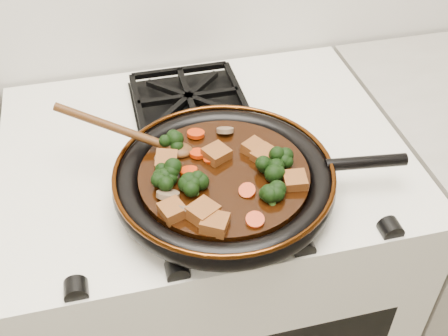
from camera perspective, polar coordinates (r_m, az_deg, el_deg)
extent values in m
cube|color=white|center=(1.40, -1.66, -12.19)|extent=(0.76, 0.60, 0.90)
cylinder|color=black|center=(0.95, 0.00, -1.67)|extent=(0.34, 0.34, 0.01)
torus|color=black|center=(0.94, 0.00, -1.27)|extent=(0.37, 0.37, 0.04)
torus|color=#442009|center=(0.93, 0.00, -0.32)|extent=(0.37, 0.37, 0.01)
cylinder|color=black|center=(0.98, 14.22, 0.56)|extent=(0.14, 0.04, 0.02)
cylinder|color=black|center=(0.94, 0.00, -0.96)|extent=(0.28, 0.28, 0.02)
cube|color=brown|center=(0.95, 4.23, 1.19)|extent=(0.05, 0.05, 0.02)
cube|color=brown|center=(0.95, -0.77, 1.40)|extent=(0.05, 0.05, 0.02)
cube|color=brown|center=(0.94, -5.91, 0.63)|extent=(0.05, 0.05, 0.03)
cube|color=brown|center=(0.86, -5.25, -4.35)|extent=(0.05, 0.05, 0.02)
cube|color=brown|center=(0.85, -2.17, -4.54)|extent=(0.06, 0.06, 0.03)
cube|color=brown|center=(0.97, 3.08, 2.02)|extent=(0.05, 0.05, 0.02)
cube|color=brown|center=(0.91, 7.23, -1.31)|extent=(0.04, 0.04, 0.02)
cube|color=brown|center=(0.84, -0.94, -5.67)|extent=(0.05, 0.05, 0.02)
cylinder|color=red|center=(0.89, 2.38, -2.33)|extent=(0.03, 0.03, 0.02)
cylinder|color=red|center=(0.85, 3.16, -5.29)|extent=(0.03, 0.03, 0.01)
cylinder|color=red|center=(0.96, -2.70, 1.48)|extent=(0.03, 0.03, 0.01)
cylinder|color=red|center=(0.93, -3.64, -0.33)|extent=(0.03, 0.03, 0.02)
cylinder|color=red|center=(0.95, -1.31, 1.02)|extent=(0.03, 0.03, 0.02)
cylinder|color=red|center=(1.00, -2.88, 3.50)|extent=(0.03, 0.03, 0.01)
cylinder|color=#7C6247|center=(1.00, 0.11, 3.86)|extent=(0.04, 0.04, 0.02)
cylinder|color=#7C6247|center=(0.95, -6.20, 0.85)|extent=(0.04, 0.04, 0.02)
cylinder|color=#7C6247|center=(0.89, -5.72, -2.70)|extent=(0.05, 0.05, 0.02)
cylinder|color=#7C6247|center=(0.86, -3.69, -4.20)|extent=(0.04, 0.04, 0.03)
ellipsoid|color=#4C2A10|center=(0.97, -4.78, 1.84)|extent=(0.07, 0.06, 0.02)
cylinder|color=#4C2A10|center=(0.98, -10.87, 3.99)|extent=(0.02, 0.02, 0.22)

